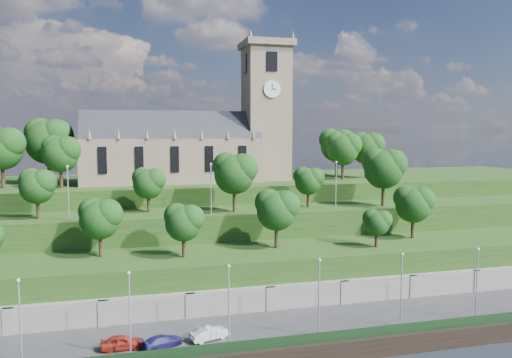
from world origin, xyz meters
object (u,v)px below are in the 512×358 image
object	(u,v)px
church	(198,141)
car_left	(122,342)
car_right	(162,341)
car_middle	(209,333)

from	to	relation	value
church	car_left	size ratio (longest dim) A/B	8.95
car_left	car_right	bearing A→B (deg)	-97.96
car_left	car_middle	world-z (taller)	car_left
church	car_middle	distance (m)	46.24
church	car_left	distance (m)	48.10
car_left	car_right	xyz separation A→B (m)	(4.00, -0.53, -0.11)
church	car_right	size ratio (longest dim) A/B	8.95
church	car_right	distance (m)	47.64
car_right	car_middle	bearing A→B (deg)	-104.97
car_left	car_middle	xyz separation A→B (m)	(9.08, 0.14, -0.02)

